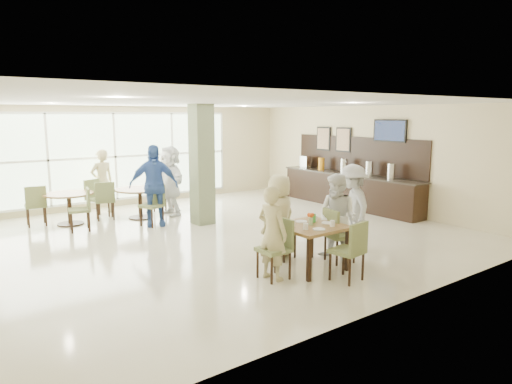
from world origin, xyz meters
TOP-DOWN VIEW (x-y plane):
  - ground at (0.00, 0.00)m, footprint 10.00×10.00m
  - room_shell at (0.00, 0.00)m, footprint 10.00×10.00m
  - window_bank at (-0.50, 4.46)m, footprint 7.00×0.04m
  - column at (0.40, 1.20)m, footprint 0.45×0.45m
  - main_table at (0.21, -2.71)m, footprint 1.02×1.02m
  - round_table_left at (-2.17, 2.96)m, footprint 1.12×1.12m
  - round_table_right at (-0.57, 2.62)m, footprint 1.20×1.20m
  - chairs_main_table at (0.19, -2.73)m, footprint 1.96×2.00m
  - chairs_table_left at (-2.13, 2.94)m, footprint 1.97×1.69m
  - chairs_table_right at (-0.58, 2.59)m, footprint 2.17×1.97m
  - tabletop_clutter at (0.23, -2.74)m, footprint 0.74×0.77m
  - buffet_counter at (4.70, 0.51)m, footprint 0.64×4.70m
  - wall_tv at (4.94, -0.60)m, footprint 0.06×1.00m
  - framed_art_a at (4.95, 1.00)m, footprint 0.05×0.55m
  - framed_art_b at (4.95, 1.80)m, footprint 0.05×0.55m
  - teen_left at (-0.61, -2.72)m, footprint 0.46×0.60m
  - teen_far at (0.21, -1.90)m, footprint 0.79×0.52m
  - teen_right at (0.89, -2.66)m, footprint 0.68×0.82m
  - teen_standing at (1.67, -2.31)m, footprint 1.00×1.21m
  - adult_a at (-0.61, 1.68)m, footprint 1.25×0.96m
  - adult_b at (0.22, 2.52)m, footprint 0.72×1.66m
  - adult_standing at (-1.13, 3.75)m, footprint 0.66×0.49m

SIDE VIEW (x-z plane):
  - ground at x=0.00m, z-range 0.00..0.00m
  - chairs_main_table at x=0.19m, z-range 0.00..0.95m
  - chairs_table_left at x=-2.13m, z-range 0.00..0.95m
  - chairs_table_right at x=-0.58m, z-range 0.00..0.95m
  - buffet_counter at x=4.70m, z-range -0.42..1.53m
  - round_table_left at x=-2.17m, z-range 0.20..0.95m
  - round_table_right at x=-0.57m, z-range 0.22..0.97m
  - main_table at x=0.21m, z-range 0.29..1.04m
  - teen_left at x=-0.61m, z-range 0.00..1.48m
  - teen_far at x=0.21m, z-range 0.00..1.51m
  - teen_right at x=0.89m, z-range 0.00..1.54m
  - tabletop_clutter at x=0.23m, z-range 0.71..0.91m
  - teen_standing at x=1.67m, z-range 0.00..1.63m
  - adult_standing at x=-1.13m, z-range 0.00..1.68m
  - adult_b at x=0.22m, z-range 0.00..1.78m
  - adult_a at x=-0.61m, z-range 0.00..1.89m
  - window_bank at x=-0.50m, z-range -2.10..4.90m
  - column at x=0.40m, z-range 0.00..2.80m
  - room_shell at x=0.00m, z-range -3.30..6.70m
  - framed_art_a at x=4.95m, z-range 1.50..2.20m
  - framed_art_b at x=4.95m, z-range 1.50..2.20m
  - wall_tv at x=4.94m, z-range 1.86..2.44m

